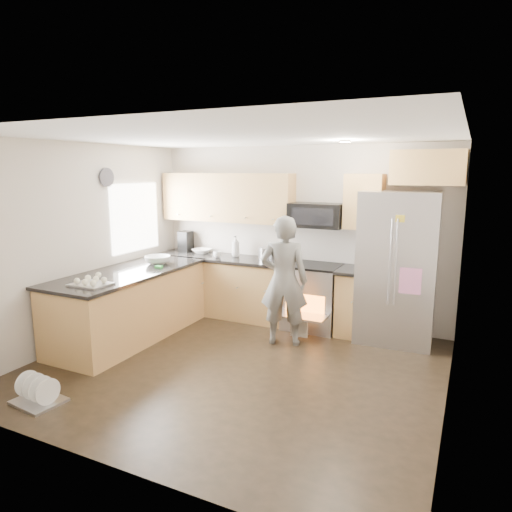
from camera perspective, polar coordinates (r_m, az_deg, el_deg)
The scene contains 8 objects.
ground at distance 5.44m, azimuth -2.56°, elevation -13.72°, with size 4.50×4.50×0.00m, color black.
room_shell at distance 5.02m, azimuth -3.00°, elevation 4.11°, with size 4.54×4.04×2.62m.
back_cabinet_run at distance 6.90m, azimuth -0.08°, elevation -0.02°, with size 4.45×0.64×2.50m.
peninsula at distance 6.42m, azimuth -15.48°, elevation -5.82°, with size 0.96×2.36×1.04m.
stove_range at distance 6.57m, azimuth 7.10°, elevation -3.23°, with size 0.76×0.97×1.79m.
refrigerator at distance 6.25m, azimuth 17.24°, elevation -1.38°, with size 1.00×0.80×1.99m.
person at distance 5.89m, azimuth 3.51°, elevation -3.11°, with size 0.62×0.41×1.69m, color slate.
dish_rack at distance 5.14m, azimuth -25.57°, elevation -15.42°, with size 0.50×0.42×0.29m.
Camera 1 is at (2.35, -4.36, 2.25)m, focal length 32.00 mm.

